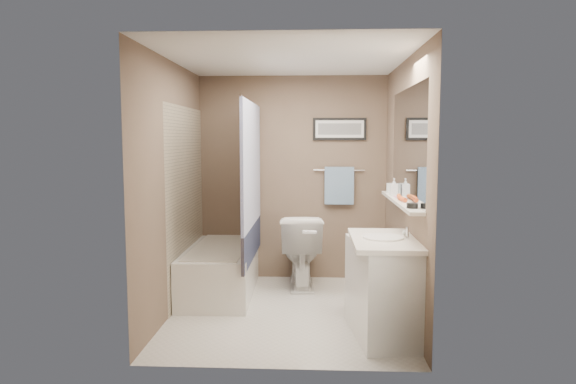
{
  "coord_description": "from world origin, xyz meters",
  "views": [
    {
      "loc": [
        0.24,
        -4.81,
        1.66
      ],
      "look_at": [
        0.0,
        0.15,
        1.15
      ],
      "focal_mm": 32.0,
      "sensor_mm": 36.0,
      "label": 1
    }
  ],
  "objects_px": {
    "hair_brush_front": "(402,199)",
    "glass_jar": "(390,188)",
    "bathtub": "(221,270)",
    "hair_brush_back": "(400,197)",
    "candle_bowl_near": "(412,206)",
    "vanity": "(384,289)",
    "soap_bottle": "(394,187)",
    "toilet": "(301,250)"
  },
  "relations": [
    {
      "from": "bathtub",
      "to": "soap_bottle",
      "type": "bearing_deg",
      "value": -12.73
    },
    {
      "from": "candle_bowl_near",
      "to": "vanity",
      "type": "bearing_deg",
      "value": 139.52
    },
    {
      "from": "candle_bowl_near",
      "to": "soap_bottle",
      "type": "bearing_deg",
      "value": 90.0
    },
    {
      "from": "soap_bottle",
      "to": "glass_jar",
      "type": "bearing_deg",
      "value": 90.0
    },
    {
      "from": "hair_brush_back",
      "to": "vanity",
      "type": "bearing_deg",
      "value": -112.72
    },
    {
      "from": "bathtub",
      "to": "hair_brush_back",
      "type": "relative_size",
      "value": 6.82
    },
    {
      "from": "bathtub",
      "to": "glass_jar",
      "type": "bearing_deg",
      "value": -5.75
    },
    {
      "from": "bathtub",
      "to": "hair_brush_front",
      "type": "bearing_deg",
      "value": -26.5
    },
    {
      "from": "hair_brush_front",
      "to": "soap_bottle",
      "type": "relative_size",
      "value": 1.31
    },
    {
      "from": "vanity",
      "to": "hair_brush_front",
      "type": "distance_m",
      "value": 0.82
    },
    {
      "from": "bathtub",
      "to": "candle_bowl_near",
      "type": "bearing_deg",
      "value": -37.44
    },
    {
      "from": "glass_jar",
      "to": "soap_bottle",
      "type": "distance_m",
      "value": 0.22
    },
    {
      "from": "candle_bowl_near",
      "to": "glass_jar",
      "type": "bearing_deg",
      "value": 90.0
    },
    {
      "from": "bathtub",
      "to": "vanity",
      "type": "relative_size",
      "value": 1.67
    },
    {
      "from": "hair_brush_front",
      "to": "hair_brush_back",
      "type": "bearing_deg",
      "value": 90.0
    },
    {
      "from": "bathtub",
      "to": "hair_brush_front",
      "type": "height_order",
      "value": "hair_brush_front"
    },
    {
      "from": "candle_bowl_near",
      "to": "hair_brush_back",
      "type": "bearing_deg",
      "value": 90.0
    },
    {
      "from": "glass_jar",
      "to": "soap_bottle",
      "type": "relative_size",
      "value": 0.6
    },
    {
      "from": "hair_brush_back",
      "to": "soap_bottle",
      "type": "distance_m",
      "value": 0.35
    },
    {
      "from": "bathtub",
      "to": "glass_jar",
      "type": "relative_size",
      "value": 15.0
    },
    {
      "from": "hair_brush_back",
      "to": "glass_jar",
      "type": "xyz_separation_m",
      "value": [
        0.0,
        0.56,
        0.03
      ]
    },
    {
      "from": "toilet",
      "to": "glass_jar",
      "type": "xyz_separation_m",
      "value": [
        0.93,
        -0.44,
        0.75
      ]
    },
    {
      "from": "glass_jar",
      "to": "soap_bottle",
      "type": "xyz_separation_m",
      "value": [
        0.0,
        -0.22,
        0.03
      ]
    },
    {
      "from": "toilet",
      "to": "candle_bowl_near",
      "type": "xyz_separation_m",
      "value": [
        0.93,
        -1.61,
        0.72
      ]
    },
    {
      "from": "hair_brush_front",
      "to": "glass_jar",
      "type": "distance_m",
      "value": 0.7
    },
    {
      "from": "vanity",
      "to": "hair_brush_back",
      "type": "relative_size",
      "value": 4.09
    },
    {
      "from": "bathtub",
      "to": "toilet",
      "type": "height_order",
      "value": "toilet"
    },
    {
      "from": "hair_brush_back",
      "to": "soap_bottle",
      "type": "xyz_separation_m",
      "value": [
        0.0,
        0.34,
        0.06
      ]
    },
    {
      "from": "toilet",
      "to": "hair_brush_back",
      "type": "height_order",
      "value": "hair_brush_back"
    },
    {
      "from": "vanity",
      "to": "hair_brush_front",
      "type": "relative_size",
      "value": 4.09
    },
    {
      "from": "vanity",
      "to": "candle_bowl_near",
      "type": "distance_m",
      "value": 0.77
    },
    {
      "from": "bathtub",
      "to": "vanity",
      "type": "distance_m",
      "value": 1.97
    },
    {
      "from": "hair_brush_front",
      "to": "toilet",
      "type": "bearing_deg",
      "value": 129.02
    },
    {
      "from": "toilet",
      "to": "soap_bottle",
      "type": "distance_m",
      "value": 1.39
    },
    {
      "from": "vanity",
      "to": "candle_bowl_near",
      "type": "xyz_separation_m",
      "value": [
        0.19,
        -0.16,
        0.73
      ]
    },
    {
      "from": "hair_brush_front",
      "to": "soap_bottle",
      "type": "xyz_separation_m",
      "value": [
        0.0,
        0.48,
        0.06
      ]
    },
    {
      "from": "candle_bowl_near",
      "to": "hair_brush_front",
      "type": "bearing_deg",
      "value": 90.0
    },
    {
      "from": "glass_jar",
      "to": "bathtub",
      "type": "bearing_deg",
      "value": 175.57
    },
    {
      "from": "vanity",
      "to": "soap_bottle",
      "type": "xyz_separation_m",
      "value": [
        0.19,
        0.78,
        0.8
      ]
    },
    {
      "from": "vanity",
      "to": "hair_brush_back",
      "type": "xyz_separation_m",
      "value": [
        0.19,
        0.44,
        0.74
      ]
    },
    {
      "from": "candle_bowl_near",
      "to": "soap_bottle",
      "type": "distance_m",
      "value": 0.94
    },
    {
      "from": "hair_brush_back",
      "to": "glass_jar",
      "type": "distance_m",
      "value": 0.57
    }
  ]
}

